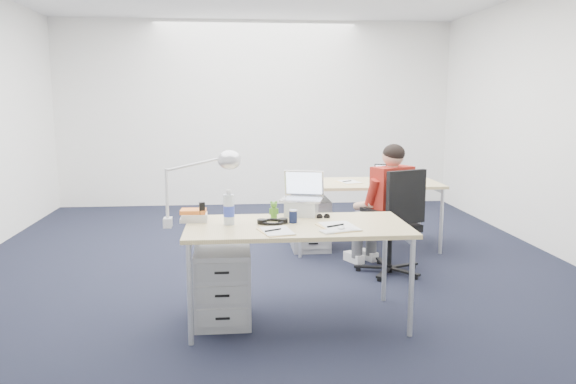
% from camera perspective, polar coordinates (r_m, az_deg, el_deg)
% --- Properties ---
extents(floor, '(7.00, 7.00, 0.00)m').
position_cam_1_polar(floor, '(5.42, -1.74, -8.01)').
color(floor, black).
rests_on(floor, ground).
extents(room, '(6.02, 7.02, 2.80)m').
position_cam_1_polar(room, '(5.18, -1.84, 10.40)').
color(room, white).
rests_on(room, ground).
extents(desk_near, '(1.60, 0.80, 0.73)m').
position_cam_1_polar(desk_near, '(4.07, 0.93, -3.95)').
color(desk_near, tan).
rests_on(desk_near, ground).
extents(desk_far, '(1.60, 0.80, 0.73)m').
position_cam_1_polar(desk_far, '(6.19, 7.80, 0.59)').
color(desk_far, tan).
rests_on(desk_far, ground).
extents(office_chair, '(0.82, 0.82, 1.00)m').
position_cam_1_polar(office_chair, '(5.36, 10.51, -5.22)').
color(office_chair, black).
rests_on(office_chair, ground).
extents(seated_person, '(0.58, 0.73, 1.21)m').
position_cam_1_polar(seated_person, '(5.43, 9.55, -1.55)').
color(seated_person, '#A02116').
rests_on(seated_person, ground).
extents(drawer_pedestal_near, '(0.40, 0.50, 0.55)m').
position_cam_1_polar(drawer_pedestal_near, '(4.21, -6.61, -9.35)').
color(drawer_pedestal_near, '#989A9D').
rests_on(drawer_pedestal_near, ground).
extents(drawer_pedestal_far, '(0.40, 0.50, 0.55)m').
position_cam_1_polar(drawer_pedestal_far, '(6.16, 2.26, -3.24)').
color(drawer_pedestal_far, '#989A9D').
rests_on(drawer_pedestal_far, ground).
extents(silver_laptop, '(0.37, 0.32, 0.33)m').
position_cam_1_polar(silver_laptop, '(4.35, 1.38, -0.20)').
color(silver_laptop, silver).
rests_on(silver_laptop, desk_near).
extents(wireless_keyboard, '(0.28, 0.18, 0.01)m').
position_cam_1_polar(wireless_keyboard, '(3.86, 5.20, -3.92)').
color(wireless_keyboard, white).
rests_on(wireless_keyboard, desk_near).
extents(computer_mouse, '(0.07, 0.10, 0.03)m').
position_cam_1_polar(computer_mouse, '(3.89, 5.42, -3.67)').
color(computer_mouse, white).
rests_on(computer_mouse, desk_near).
extents(headphones, '(0.24, 0.19, 0.04)m').
position_cam_1_polar(headphones, '(4.08, -1.59, -2.96)').
color(headphones, black).
rests_on(headphones, desk_near).
extents(can_koozie, '(0.08, 0.08, 0.10)m').
position_cam_1_polar(can_koozie, '(4.10, 0.52, -2.48)').
color(can_koozie, '#131B3C').
rests_on(can_koozie, desk_near).
extents(water_bottle, '(0.08, 0.08, 0.25)m').
position_cam_1_polar(water_bottle, '(4.05, -6.03, -1.56)').
color(water_bottle, silver).
rests_on(water_bottle, desk_near).
extents(bear_figurine, '(0.07, 0.06, 0.13)m').
position_cam_1_polar(bear_figurine, '(4.25, -1.45, -1.80)').
color(bear_figurine, '#357F21').
rests_on(bear_figurine, desk_near).
extents(book_stack, '(0.23, 0.19, 0.09)m').
position_cam_1_polar(book_stack, '(4.21, -9.54, -2.35)').
color(book_stack, silver).
rests_on(book_stack, desk_near).
extents(cordless_phone, '(0.04, 0.03, 0.15)m').
position_cam_1_polar(cordless_phone, '(4.15, -8.71, -2.07)').
color(cordless_phone, black).
rests_on(cordless_phone, desk_near).
extents(papers_left, '(0.24, 0.31, 0.01)m').
position_cam_1_polar(papers_left, '(3.83, -1.27, -4.02)').
color(papers_left, '#F3D08D').
rests_on(papers_left, desk_near).
extents(papers_right, '(0.28, 0.35, 0.01)m').
position_cam_1_polar(papers_right, '(3.97, 5.13, -3.56)').
color(papers_right, '#F3D08D').
rests_on(papers_right, desk_near).
extents(sunglasses, '(0.11, 0.05, 0.02)m').
position_cam_1_polar(sunglasses, '(4.27, 3.59, -2.52)').
color(sunglasses, black).
rests_on(sunglasses, desk_near).
extents(desk_lamp, '(0.53, 0.30, 0.56)m').
position_cam_1_polar(desk_lamp, '(3.99, -9.82, 0.46)').
color(desk_lamp, silver).
rests_on(desk_lamp, desk_near).
extents(dark_laptop, '(0.37, 0.36, 0.21)m').
position_cam_1_polar(dark_laptop, '(6.09, 10.04, 1.83)').
color(dark_laptop, black).
rests_on(dark_laptop, desk_far).
extents(far_cup, '(0.07, 0.07, 0.10)m').
position_cam_1_polar(far_cup, '(6.23, 9.13, 1.50)').
color(far_cup, white).
rests_on(far_cup, desk_far).
extents(far_papers, '(0.25, 0.31, 0.01)m').
position_cam_1_polar(far_papers, '(6.14, 6.18, 1.01)').
color(far_papers, white).
rests_on(far_papers, desk_far).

